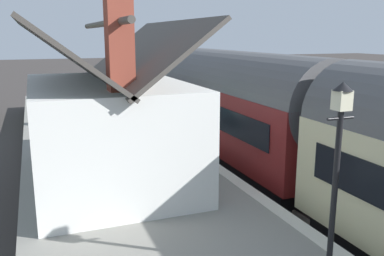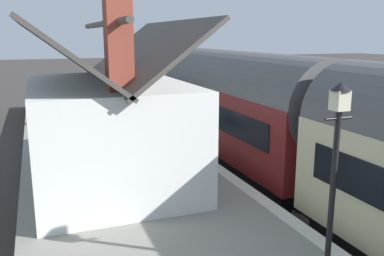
# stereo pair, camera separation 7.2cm
# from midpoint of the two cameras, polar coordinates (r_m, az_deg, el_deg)

# --- Properties ---
(ground_plane) EXTENTS (160.00, 160.00, 0.00)m
(ground_plane) POSITION_cam_midpoint_polar(r_m,az_deg,el_deg) (16.04, 3.32, -5.09)
(ground_plane) COLOR #383330
(platform) EXTENTS (32.00, 5.86, 0.88)m
(platform) POSITION_cam_midpoint_polar(r_m,az_deg,el_deg) (14.82, -10.73, -5.02)
(platform) COLOR gray
(platform) RESTS_ON ground
(platform_edge_coping) EXTENTS (32.00, 0.36, 0.02)m
(platform_edge_coping) POSITION_cam_midpoint_polar(r_m,az_deg,el_deg) (15.37, -0.66, -2.41)
(platform_edge_coping) COLOR beige
(platform_edge_coping) RESTS_ON platform
(rail_near) EXTENTS (52.00, 0.08, 0.14)m
(rail_near) POSITION_cam_midpoint_polar(r_m,az_deg,el_deg) (16.72, 8.42, -4.21)
(rail_near) COLOR gray
(rail_near) RESTS_ON ground
(rail_far) EXTENTS (52.00, 0.08, 0.14)m
(rail_far) POSITION_cam_midpoint_polar(r_m,az_deg,el_deg) (16.09, 3.92, -4.78)
(rail_far) COLOR gray
(rail_far) RESTS_ON ground
(train) EXTENTS (20.44, 2.73, 4.32)m
(train) POSITION_cam_midpoint_polar(r_m,az_deg,el_deg) (11.58, 18.22, -1.28)
(train) COLOR black
(train) RESTS_ON ground
(station_building) EXTENTS (6.59, 4.23, 5.33)m
(station_building) POSITION_cam_midpoint_polar(r_m,az_deg,el_deg) (11.67, -11.33, 0.17)
(station_building) COLOR white
(station_building) RESTS_ON platform
(bench_near_building) EXTENTS (1.42, 0.50, 0.88)m
(bench_near_building) POSITION_cam_midpoint_polar(r_m,az_deg,el_deg) (17.47, -9.18, 0.84)
(bench_near_building) COLOR teal
(bench_near_building) RESTS_ON platform
(bench_mid_platform) EXTENTS (1.41, 0.48, 0.88)m
(bench_mid_platform) POSITION_cam_midpoint_polar(r_m,az_deg,el_deg) (21.83, -11.77, 3.08)
(bench_mid_platform) COLOR teal
(bench_mid_platform) RESTS_ON platform
(planter_bench_left) EXTENTS (0.64, 0.64, 0.85)m
(planter_bench_left) POSITION_cam_midpoint_polar(r_m,az_deg,el_deg) (19.88, -18.92, 1.66)
(planter_bench_left) COLOR #9E5138
(planter_bench_left) RESTS_ON platform
(planter_by_door) EXTENTS (0.51, 0.51, 0.76)m
(planter_by_door) POSITION_cam_midpoint_polar(r_m,az_deg,el_deg) (23.90, -10.92, 3.79)
(planter_by_door) COLOR teal
(planter_by_door) RESTS_ON platform
(lamp_post_platform) EXTENTS (0.32, 0.50, 3.29)m
(lamp_post_platform) POSITION_cam_midpoint_polar(r_m,az_deg,el_deg) (7.05, 19.57, -1.80)
(lamp_post_platform) COLOR black
(lamp_post_platform) RESTS_ON platform
(station_sign_board) EXTENTS (0.96, 0.06, 1.57)m
(station_sign_board) POSITION_cam_midpoint_polar(r_m,az_deg,el_deg) (20.36, -8.51, 4.57)
(station_sign_board) COLOR black
(station_sign_board) RESTS_ON platform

